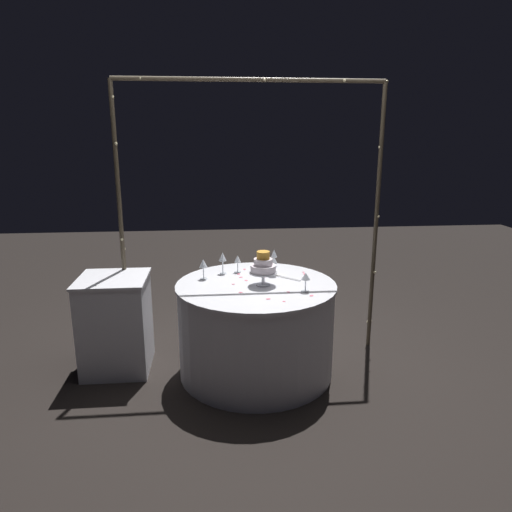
{
  "coord_description": "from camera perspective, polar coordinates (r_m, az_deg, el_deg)",
  "views": [
    {
      "loc": [
        -0.32,
        -3.43,
        1.88
      ],
      "look_at": [
        0.0,
        0.0,
        0.98
      ],
      "focal_mm": 32.17,
      "sensor_mm": 36.0,
      "label": 1
    }
  ],
  "objects": [
    {
      "name": "ground_plane",
      "position": [
        3.93,
        0.0,
        -14.02
      ],
      "size": [
        12.0,
        12.0,
        0.0
      ],
      "primitive_type": "plane",
      "color": "black"
    },
    {
      "name": "rose_petal_4",
      "position": [
        3.62,
        -2.86,
        -3.51
      ],
      "size": [
        0.03,
        0.02,
        0.0
      ],
      "primitive_type": "ellipsoid",
      "rotation": [
        0.0,
        0.0,
        6.13
      ],
      "color": "#EA6B84",
      "rests_on": "main_table"
    },
    {
      "name": "rose_petal_5",
      "position": [
        3.95,
        5.92,
        -2.01
      ],
      "size": [
        0.03,
        0.03,
        0.0
      ],
      "primitive_type": "ellipsoid",
      "rotation": [
        0.0,
        0.0,
        0.47
      ],
      "color": "#EA6B84",
      "rests_on": "main_table"
    },
    {
      "name": "tiered_cake",
      "position": [
        3.55,
        0.9,
        -1.26
      ],
      "size": [
        0.22,
        0.22,
        0.27
      ],
      "color": "silver",
      "rests_on": "main_table"
    },
    {
      "name": "rose_petal_3",
      "position": [
        3.29,
        1.54,
        -5.36
      ],
      "size": [
        0.04,
        0.03,
        0.0
      ],
      "primitive_type": "ellipsoid",
      "rotation": [
        0.0,
        0.0,
        3.16
      ],
      "color": "#EA6B84",
      "rests_on": "main_table"
    },
    {
      "name": "wine_glass_1",
      "position": [
        3.87,
        -4.17,
        -0.19
      ],
      "size": [
        0.07,
        0.07,
        0.19
      ],
      "color": "silver",
      "rests_on": "main_table"
    },
    {
      "name": "wine_glass_4",
      "position": [
        3.8,
        2.18,
        -0.58
      ],
      "size": [
        0.07,
        0.07,
        0.17
      ],
      "color": "silver",
      "rests_on": "main_table"
    },
    {
      "name": "rose_petal_12",
      "position": [
        3.38,
        6.92,
        -4.91
      ],
      "size": [
        0.04,
        0.04,
        0.0
      ],
      "primitive_type": "ellipsoid",
      "rotation": [
        0.0,
        0.0,
        3.89
      ],
      "color": "#EA6B84",
      "rests_on": "main_table"
    },
    {
      "name": "rose_petal_13",
      "position": [
        3.78,
        0.93,
        -2.67
      ],
      "size": [
        0.05,
        0.04,
        0.0
      ],
      "primitive_type": "ellipsoid",
      "rotation": [
        0.0,
        0.0,
        0.67
      ],
      "color": "#EA6B84",
      "rests_on": "main_table"
    },
    {
      "name": "wine_glass_5",
      "position": [
        3.74,
        -6.57,
        -1.02
      ],
      "size": [
        0.07,
        0.07,
        0.17
      ],
      "color": "silver",
      "rests_on": "main_table"
    },
    {
      "name": "wine_glass_0",
      "position": [
        3.9,
        -2.3,
        -0.49
      ],
      "size": [
        0.06,
        0.06,
        0.15
      ],
      "color": "silver",
      "rests_on": "main_table"
    },
    {
      "name": "side_table",
      "position": [
        3.97,
        -17.02,
        -8.03
      ],
      "size": [
        0.55,
        0.55,
        0.79
      ],
      "color": "white",
      "rests_on": "ground"
    },
    {
      "name": "rose_petal_9",
      "position": [
        3.88,
        -2.16,
        -2.24
      ],
      "size": [
        0.04,
        0.04,
        0.0
      ],
      "primitive_type": "ellipsoid",
      "rotation": [
        0.0,
        0.0,
        4.48
      ],
      "color": "#EA6B84",
      "rests_on": "main_table"
    },
    {
      "name": "rose_petal_6",
      "position": [
        3.44,
        4.06,
        -4.48
      ],
      "size": [
        0.04,
        0.04,
        0.0
      ],
      "primitive_type": "ellipsoid",
      "rotation": [
        0.0,
        0.0,
        5.38
      ],
      "color": "#EA6B84",
      "rests_on": "main_table"
    },
    {
      "name": "rose_petal_7",
      "position": [
        3.25,
        3.5,
        -5.66
      ],
      "size": [
        0.03,
        0.03,
        0.0
      ],
      "primitive_type": "ellipsoid",
      "rotation": [
        0.0,
        0.0,
        5.61
      ],
      "color": "#EA6B84",
      "rests_on": "main_table"
    },
    {
      "name": "wine_glass_2",
      "position": [
        4.07,
        2.27,
        0.21
      ],
      "size": [
        0.06,
        0.06,
        0.16
      ],
      "color": "silver",
      "rests_on": "main_table"
    },
    {
      "name": "rose_petal_1",
      "position": [
        3.79,
        -1.89,
        -2.65
      ],
      "size": [
        0.04,
        0.04,
        0.0
      ],
      "primitive_type": "ellipsoid",
      "rotation": [
        0.0,
        0.0,
        0.49
      ],
      "color": "#EA6B84",
      "rests_on": "main_table"
    },
    {
      "name": "rose_petal_8",
      "position": [
        3.86,
        -0.52,
        -2.33
      ],
      "size": [
        0.04,
        0.05,
        0.0
      ],
      "primitive_type": "ellipsoid",
      "rotation": [
        0.0,
        0.0,
        2.05
      ],
      "color": "#EA6B84",
      "rests_on": "main_table"
    },
    {
      "name": "decorative_arch",
      "position": [
        3.86,
        -0.53,
        9.31
      ],
      "size": [
        2.23,
        0.06,
        2.34
      ],
      "color": "#473D2D",
      "rests_on": "ground"
    },
    {
      "name": "rose_petal_0",
      "position": [
        3.43,
        -1.93,
        -4.55
      ],
      "size": [
        0.04,
        0.03,
        0.0
      ],
      "primitive_type": "ellipsoid",
      "rotation": [
        0.0,
        0.0,
        2.94
      ],
      "color": "#EA6B84",
      "rests_on": "main_table"
    },
    {
      "name": "main_table",
      "position": [
        3.76,
        0.0,
        -8.95
      ],
      "size": [
        1.27,
        1.27,
        0.76
      ],
      "color": "white",
      "rests_on": "ground"
    },
    {
      "name": "rose_petal_2",
      "position": [
        3.9,
        6.06,
        -2.23
      ],
      "size": [
        0.03,
        0.04,
        0.0
      ],
      "primitive_type": "ellipsoid",
      "rotation": [
        0.0,
        0.0,
        4.97
      ],
      "color": "#EA6B84",
      "rests_on": "main_table"
    },
    {
      "name": "wine_glass_3",
      "position": [
        3.44,
        6.19,
        -2.64
      ],
      "size": [
        0.07,
        0.07,
        0.15
      ],
      "color": "silver",
      "rests_on": "main_table"
    },
    {
      "name": "rose_petal_11",
      "position": [
        4.01,
        -1.42,
        -1.66
      ],
      "size": [
        0.03,
        0.04,
        0.0
      ],
      "primitive_type": "ellipsoid",
      "rotation": [
        0.0,
        0.0,
        1.42
      ],
      "color": "#EA6B84",
      "rests_on": "main_table"
    },
    {
      "name": "cake_knife",
      "position": [
        3.79,
        3.4,
        -2.61
      ],
      "size": [
        0.23,
        0.22,
        0.01
      ],
      "color": "silver",
      "rests_on": "main_table"
    },
    {
      "name": "rose_petal_10",
      "position": [
        3.7,
        -1.22,
        -3.06
      ],
      "size": [
        0.04,
        0.04,
        0.0
      ],
      "primitive_type": "ellipsoid",
      "rotation": [
        0.0,
        0.0,
        5.44
      ],
      "color": "#EA6B84",
      "rests_on": "main_table"
    }
  ]
}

